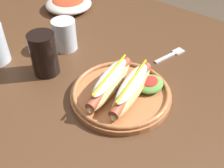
{
  "coord_description": "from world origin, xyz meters",
  "views": [
    {
      "loc": [
        -0.42,
        -0.54,
        1.26
      ],
      "look_at": [
        0.01,
        -0.2,
        0.77
      ],
      "focal_mm": 43.95,
      "sensor_mm": 36.0,
      "label": 1
    }
  ],
  "objects_px": {
    "hot_dog_plate": "(122,90)",
    "fork": "(172,55)",
    "soda_cup": "(44,54)",
    "water_cup": "(65,35)",
    "side_bowl": "(68,3)"
  },
  "relations": [
    {
      "from": "side_bowl",
      "to": "water_cup",
      "type": "bearing_deg",
      "value": -136.81
    },
    {
      "from": "hot_dog_plate",
      "to": "soda_cup",
      "type": "xyz_separation_m",
      "value": [
        -0.05,
        0.24,
        0.04
      ]
    },
    {
      "from": "hot_dog_plate",
      "to": "side_bowl",
      "type": "xyz_separation_m",
      "value": [
        0.28,
        0.49,
        -0.0
      ]
    },
    {
      "from": "soda_cup",
      "to": "water_cup",
      "type": "height_order",
      "value": "soda_cup"
    },
    {
      "from": "hot_dog_plate",
      "to": "fork",
      "type": "relative_size",
      "value": 2.24
    },
    {
      "from": "hot_dog_plate",
      "to": "fork",
      "type": "distance_m",
      "value": 0.26
    },
    {
      "from": "soda_cup",
      "to": "hot_dog_plate",
      "type": "bearing_deg",
      "value": -77.76
    },
    {
      "from": "soda_cup",
      "to": "water_cup",
      "type": "relative_size",
      "value": 1.26
    },
    {
      "from": "hot_dog_plate",
      "to": "water_cup",
      "type": "xyz_separation_m",
      "value": [
        0.07,
        0.29,
        0.02
      ]
    },
    {
      "from": "soda_cup",
      "to": "fork",
      "type": "bearing_deg",
      "value": -39.35
    },
    {
      "from": "water_cup",
      "to": "side_bowl",
      "type": "xyz_separation_m",
      "value": [
        0.21,
        0.2,
        -0.03
      ]
    },
    {
      "from": "soda_cup",
      "to": "side_bowl",
      "type": "height_order",
      "value": "soda_cup"
    },
    {
      "from": "hot_dog_plate",
      "to": "soda_cup",
      "type": "distance_m",
      "value": 0.25
    },
    {
      "from": "hot_dog_plate",
      "to": "fork",
      "type": "xyz_separation_m",
      "value": [
        0.25,
        -0.01,
        -0.02
      ]
    },
    {
      "from": "soda_cup",
      "to": "side_bowl",
      "type": "xyz_separation_m",
      "value": [
        0.34,
        0.24,
        -0.04
      ]
    }
  ]
}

